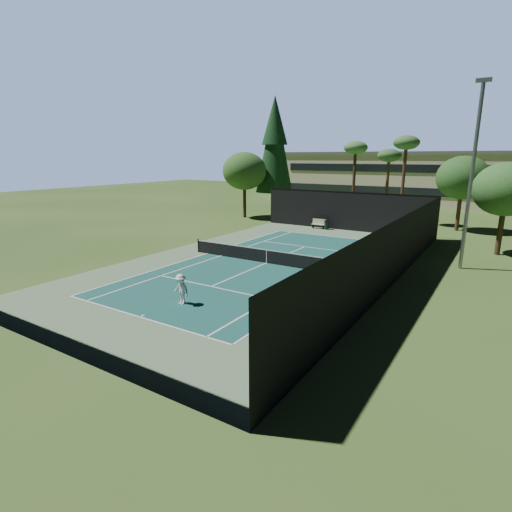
# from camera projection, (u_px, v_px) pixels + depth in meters

# --- Properties ---
(ground) EXTENTS (160.00, 160.00, 0.00)m
(ground) POSITION_uv_depth(u_px,v_px,m) (266.00, 263.00, 28.88)
(ground) COLOR #365520
(ground) RESTS_ON ground
(apron_slab) EXTENTS (18.00, 32.00, 0.01)m
(apron_slab) POSITION_uv_depth(u_px,v_px,m) (266.00, 263.00, 28.88)
(apron_slab) COLOR #5F7E58
(apron_slab) RESTS_ON ground
(court_surface) EXTENTS (10.97, 23.77, 0.01)m
(court_surface) POSITION_uv_depth(u_px,v_px,m) (266.00, 263.00, 28.88)
(court_surface) COLOR #19524B
(court_surface) RESTS_ON ground
(court_lines) EXTENTS (11.07, 23.87, 0.01)m
(court_lines) POSITION_uv_depth(u_px,v_px,m) (266.00, 263.00, 28.87)
(court_lines) COLOR white
(court_lines) RESTS_ON ground
(tennis_net) EXTENTS (12.90, 0.10, 1.10)m
(tennis_net) POSITION_uv_depth(u_px,v_px,m) (267.00, 256.00, 28.75)
(tennis_net) COLOR black
(tennis_net) RESTS_ON ground
(fence) EXTENTS (18.04, 32.05, 4.03)m
(fence) POSITION_uv_depth(u_px,v_px,m) (267.00, 236.00, 28.45)
(fence) COLOR black
(fence) RESTS_ON ground
(player) EXTENTS (1.12, 0.74, 1.62)m
(player) POSITION_uv_depth(u_px,v_px,m) (181.00, 289.00, 20.66)
(player) COLOR white
(player) RESTS_ON ground
(tennis_ball_a) EXTENTS (0.06, 0.06, 0.06)m
(tennis_ball_a) POSITION_uv_depth(u_px,v_px,m) (127.00, 293.00, 22.42)
(tennis_ball_a) COLOR gold
(tennis_ball_a) RESTS_ON ground
(tennis_ball_b) EXTENTS (0.08, 0.08, 0.08)m
(tennis_ball_b) POSITION_uv_depth(u_px,v_px,m) (286.00, 256.00, 30.90)
(tennis_ball_b) COLOR #CBE032
(tennis_ball_b) RESTS_ON ground
(tennis_ball_c) EXTENTS (0.06, 0.06, 0.06)m
(tennis_ball_c) POSITION_uv_depth(u_px,v_px,m) (309.00, 257.00, 30.63)
(tennis_ball_c) COLOR #C6DF32
(tennis_ball_c) RESTS_ON ground
(tennis_ball_d) EXTENTS (0.07, 0.07, 0.07)m
(tennis_ball_d) POSITION_uv_depth(u_px,v_px,m) (241.00, 245.00, 34.82)
(tennis_ball_d) COLOR yellow
(tennis_ball_d) RESTS_ON ground
(park_bench) EXTENTS (1.50, 0.45, 1.02)m
(park_bench) POSITION_uv_depth(u_px,v_px,m) (319.00, 223.00, 42.77)
(park_bench) COLOR beige
(park_bench) RESTS_ON ground
(trash_bin) EXTENTS (0.56, 0.56, 0.95)m
(trash_bin) POSITION_uv_depth(u_px,v_px,m) (327.00, 225.00, 42.20)
(trash_bin) COLOR black
(trash_bin) RESTS_ON ground
(pine_tree) EXTENTS (4.80, 4.80, 15.00)m
(pine_tree) POSITION_uv_depth(u_px,v_px,m) (275.00, 140.00, 50.84)
(pine_tree) COLOR #4A321F
(pine_tree) RESTS_ON ground
(palm_a) EXTENTS (2.80, 2.80, 9.32)m
(palm_a) POSITION_uv_depth(u_px,v_px,m) (356.00, 151.00, 47.62)
(palm_a) COLOR #40281B
(palm_a) RESTS_ON ground
(palm_b) EXTENTS (2.80, 2.80, 8.42)m
(palm_b) POSITION_uv_depth(u_px,v_px,m) (389.00, 158.00, 47.64)
(palm_b) COLOR #4F3822
(palm_b) RESTS_ON ground
(palm_c) EXTENTS (2.80, 2.80, 9.77)m
(palm_c) POSITION_uv_depth(u_px,v_px,m) (406.00, 146.00, 43.59)
(palm_c) COLOR #49311F
(palm_c) RESTS_ON ground
(decid_tree_a) EXTENTS (5.12, 5.12, 7.62)m
(decid_tree_a) POSITION_uv_depth(u_px,v_px,m) (463.00, 178.00, 40.42)
(decid_tree_a) COLOR #49331F
(decid_tree_a) RESTS_ON ground
(decid_tree_b) EXTENTS (4.80, 4.80, 7.14)m
(decid_tree_b) POSITION_uv_depth(u_px,v_px,m) (506.00, 189.00, 30.23)
(decid_tree_b) COLOR #46331E
(decid_tree_b) RESTS_ON ground
(decid_tree_c) EXTENTS (5.44, 5.44, 8.09)m
(decid_tree_c) POSITION_uv_depth(u_px,v_px,m) (244.00, 171.00, 49.51)
(decid_tree_c) COLOR #432E1C
(decid_tree_c) RESTS_ON ground
(campus_building) EXTENTS (40.50, 12.50, 8.30)m
(campus_building) POSITION_uv_depth(u_px,v_px,m) (410.00, 177.00, 65.57)
(campus_building) COLOR beige
(campus_building) RESTS_ON ground
(light_pole) EXTENTS (0.90, 0.25, 12.22)m
(light_pole) POSITION_uv_depth(u_px,v_px,m) (472.00, 173.00, 26.01)
(light_pole) COLOR gray
(light_pole) RESTS_ON ground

